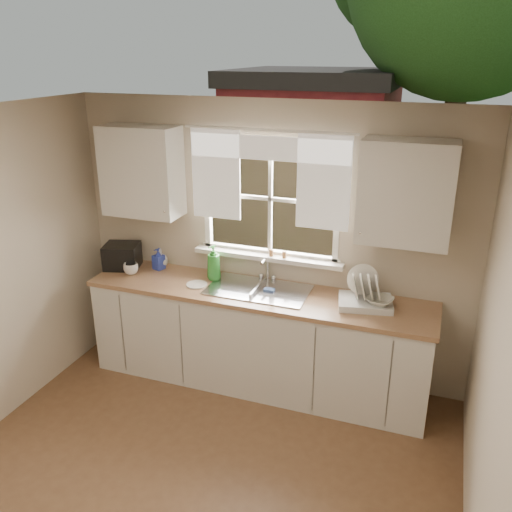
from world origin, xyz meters
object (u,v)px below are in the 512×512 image
(dish_rack, at_px, (365,297))
(soap_bottle_a, at_px, (214,262))
(cup, at_px, (131,269))
(black_appliance, at_px, (122,256))

(dish_rack, height_order, soap_bottle_a, soap_bottle_a)
(cup, bearing_deg, black_appliance, 146.87)
(cup, xyz_separation_m, black_appliance, (-0.17, 0.12, 0.06))
(dish_rack, bearing_deg, black_appliance, 178.99)
(soap_bottle_a, relative_size, black_appliance, 1.03)
(dish_rack, distance_m, soap_bottle_a, 1.38)
(cup, height_order, black_appliance, black_appliance)
(dish_rack, distance_m, cup, 2.16)
(cup, bearing_deg, soap_bottle_a, 14.17)
(soap_bottle_a, height_order, black_appliance, soap_bottle_a)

